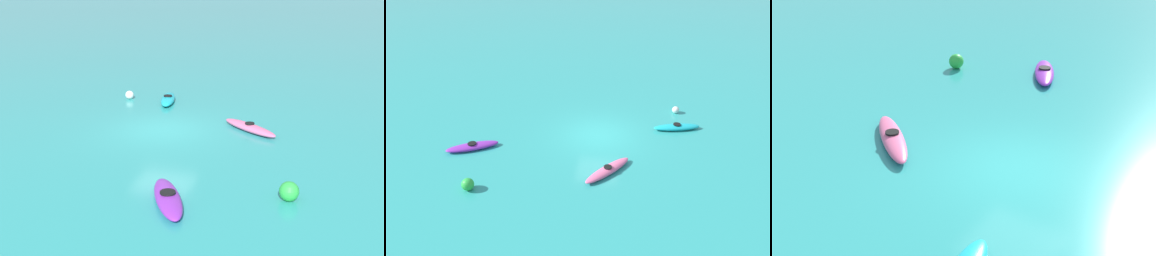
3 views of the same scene
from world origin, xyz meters
TOP-DOWN VIEW (x-y plane):
  - ground_plane at (0.00, 0.00)m, footprint 600.00×600.00m
  - kayak_purple at (6.55, 2.52)m, footprint 2.79×1.93m
  - kayak_pink at (-0.83, 3.53)m, footprint 2.33×2.75m
  - kayak_cyan at (-4.45, -1.36)m, footprint 2.83×1.33m
  - buoy_green at (5.37, 5.80)m, footprint 0.58×0.58m
  - buoy_white at (-4.53, -3.53)m, footprint 0.44×0.44m

SIDE VIEW (x-z plane):
  - ground_plane at x=0.00m, z-range 0.00..0.00m
  - kayak_pink at x=-0.83m, z-range -0.02..0.35m
  - kayak_cyan at x=-4.45m, z-range -0.02..0.35m
  - kayak_purple at x=6.55m, z-range -0.02..0.35m
  - buoy_white at x=-4.53m, z-range 0.00..0.44m
  - buoy_green at x=5.37m, z-range 0.00..0.58m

